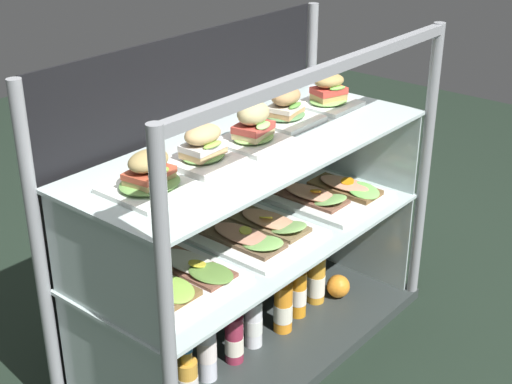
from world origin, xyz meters
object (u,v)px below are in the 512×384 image
object	(u,v)px
juice_bottle_tucked_behind	(253,322)
juice_bottle_near_post	(298,293)
plated_roll_sandwich_near_left_corner	(286,110)
plated_roll_sandwich_right_of_center	(149,177)
open_sandwich_tray_mid_right	(258,232)
orange_fruit_beside_bottles	(338,286)
juice_bottle_back_center	(207,349)
juice_bottle_front_right_end	(187,380)
plated_roll_sandwich_near_right_corner	(203,150)
open_sandwich_tray_far_right	(173,277)
open_sandwich_tray_far_left	(330,193)
juice_bottle_front_middle	(283,307)
juice_bottle_front_left_end	(316,278)
plated_roll_sandwich_mid_right	(253,128)
juice_bottle_front_fourth	(234,338)
orange_fruit_near_left_post	(304,271)
plated_roll_sandwich_mid_left	(329,95)

from	to	relation	value
juice_bottle_tucked_behind	juice_bottle_near_post	xyz separation A→B (m)	(0.23, -0.01, 0.00)
plated_roll_sandwich_near_left_corner	plated_roll_sandwich_right_of_center	bearing A→B (deg)	-175.19
open_sandwich_tray_mid_right	orange_fruit_beside_bottles	size ratio (longest dim) A/B	4.09
juice_bottle_back_center	juice_bottle_near_post	size ratio (longest dim) A/B	1.13
juice_bottle_front_right_end	plated_roll_sandwich_near_right_corner	bearing A→B (deg)	20.59
open_sandwich_tray_far_right	juice_bottle_back_center	xyz separation A→B (m)	(0.11, -0.01, -0.30)
plated_roll_sandwich_right_of_center	open_sandwich_tray_far_left	distance (m)	0.84
open_sandwich_tray_mid_right	juice_bottle_front_middle	xyz separation A→B (m)	(0.10, -0.03, -0.31)
plated_roll_sandwich_right_of_center	orange_fruit_beside_bottles	size ratio (longest dim) A/B	2.45
plated_roll_sandwich_near_left_corner	juice_bottle_tucked_behind	world-z (taller)	plated_roll_sandwich_near_left_corner
plated_roll_sandwich_near_right_corner	juice_bottle_front_middle	world-z (taller)	plated_roll_sandwich_near_right_corner
juice_bottle_front_middle	juice_bottle_back_center	bearing A→B (deg)	176.28
juice_bottle_front_left_end	juice_bottle_near_post	bearing A→B (deg)	-177.57
juice_bottle_front_right_end	juice_bottle_front_middle	size ratio (longest dim) A/B	0.89
plated_roll_sandwich_mid_right	juice_bottle_back_center	bearing A→B (deg)	-175.35
juice_bottle_front_right_end	juice_bottle_front_left_end	world-z (taller)	juice_bottle_front_left_end
plated_roll_sandwich_mid_right	open_sandwich_tray_mid_right	distance (m)	0.33
juice_bottle_near_post	juice_bottle_front_fourth	bearing A→B (deg)	179.55
juice_bottle_near_post	orange_fruit_beside_bottles	xyz separation A→B (m)	(0.18, -0.04, -0.05)
plated_roll_sandwich_near_left_corner	juice_bottle_front_middle	bearing A→B (deg)	-141.26
juice_bottle_front_right_end	orange_fruit_near_left_post	distance (m)	0.76
open_sandwich_tray_mid_right	orange_fruit_near_left_post	world-z (taller)	open_sandwich_tray_mid_right
plated_roll_sandwich_right_of_center	juice_bottle_tucked_behind	size ratio (longest dim) A/B	0.90
plated_roll_sandwich_mid_right	juice_bottle_front_fourth	bearing A→B (deg)	-168.52
plated_roll_sandwich_mid_right	plated_roll_sandwich_mid_left	bearing A→B (deg)	4.26
juice_bottle_tucked_behind	orange_fruit_beside_bottles	world-z (taller)	juice_bottle_tucked_behind
juice_bottle_tucked_behind	juice_bottle_front_middle	size ratio (longest dim) A/B	1.01
open_sandwich_tray_mid_right	juice_bottle_back_center	distance (m)	0.38
open_sandwich_tray_mid_right	juice_bottle_back_center	bearing A→B (deg)	-179.31
plated_roll_sandwich_mid_right	juice_bottle_front_right_end	size ratio (longest dim) A/B	0.92
open_sandwich_tray_far_left	juice_bottle_back_center	xyz separation A→B (m)	(-0.60, 0.01, -0.30)
juice_bottle_front_left_end	plated_roll_sandwich_near_right_corner	bearing A→B (deg)	176.65
open_sandwich_tray_far_left	juice_bottle_front_right_end	bearing A→B (deg)	-178.29
plated_roll_sandwich_right_of_center	orange_fruit_near_left_post	xyz separation A→B (m)	(0.80, 0.10, -0.68)
open_sandwich_tray_far_right	juice_bottle_front_right_end	size ratio (longest dim) A/B	1.70
plated_roll_sandwich_mid_left	juice_bottle_front_left_end	size ratio (longest dim) A/B	0.77
plated_roll_sandwich_mid_right	juice_bottle_tucked_behind	bearing A→B (deg)	-141.99
plated_roll_sandwich_mid_right	open_sandwich_tray_mid_right	xyz separation A→B (m)	(0.00, -0.02, -0.33)
open_sandwich_tray_mid_right	plated_roll_sandwich_mid_left	bearing A→B (deg)	6.52
open_sandwich_tray_mid_right	juice_bottle_back_center	world-z (taller)	open_sandwich_tray_mid_right
juice_bottle_near_post	juice_bottle_front_left_end	world-z (taller)	juice_bottle_front_left_end
juice_bottle_front_middle	orange_fruit_beside_bottles	size ratio (longest dim) A/B	2.69
plated_roll_sandwich_mid_right	juice_bottle_tucked_behind	size ratio (longest dim) A/B	0.82
plated_roll_sandwich_near_right_corner	juice_bottle_front_fourth	xyz separation A→B (m)	(0.08, -0.03, -0.64)
open_sandwich_tray_mid_right	juice_bottle_front_right_end	bearing A→B (deg)	-174.40
open_sandwich_tray_far_left	juice_bottle_tucked_behind	bearing A→B (deg)	178.32
juice_bottle_front_middle	juice_bottle_front_left_end	bearing A→B (deg)	5.04
juice_bottle_front_middle	open_sandwich_tray_far_right	bearing A→B (deg)	175.72
juice_bottle_tucked_behind	juice_bottle_near_post	world-z (taller)	juice_bottle_tucked_behind
plated_roll_sandwich_mid_right	plated_roll_sandwich_near_left_corner	xyz separation A→B (m)	(0.20, 0.04, -0.01)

